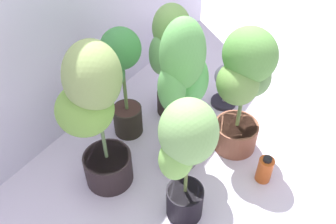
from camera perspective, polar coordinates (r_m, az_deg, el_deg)
ground_plane at (r=2.17m, az=3.91°, el=-8.79°), size 8.00×8.00×0.00m
potted_plant_front_left at (r=1.60m, az=2.81°, el=-6.66°), size 0.36×0.36×0.77m
potted_plant_front_right at (r=2.00m, az=11.99°, el=4.10°), size 0.42×0.34×0.83m
potted_plant_back_left at (r=1.75m, az=-11.60°, el=0.05°), size 0.46×0.41×0.91m
potted_plant_back_right at (r=2.21m, az=0.56°, el=9.59°), size 0.34×0.31×0.79m
potted_plant_back_center at (r=2.08m, az=-7.47°, el=5.54°), size 0.34×0.32×0.75m
potted_plant_center at (r=1.84m, az=2.28°, el=3.59°), size 0.35×0.27×0.94m
floor_fan at (r=2.48m, az=9.28°, el=4.97°), size 0.23×0.23×0.32m
nutrient_bottle at (r=2.12m, az=15.15°, el=-8.81°), size 0.09×0.09×0.18m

